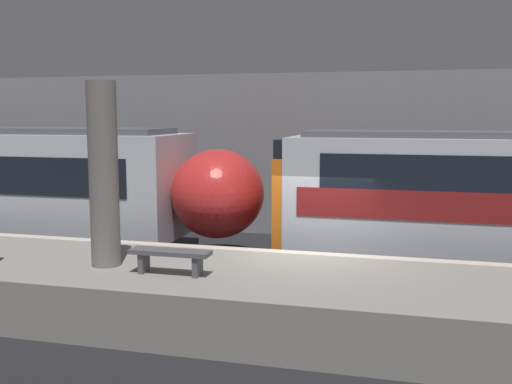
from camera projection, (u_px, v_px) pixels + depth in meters
The scene contains 5 objects.
ground_plane at pixel (309, 298), 12.80m from camera, with size 120.00×120.00×0.00m, color black.
platform at pixel (292, 300), 11.00m from camera, with size 40.00×3.62×1.02m.
station_rear_barrier at pixel (346, 156), 18.77m from camera, with size 50.00×0.15×5.21m.
support_pillar_near at pixel (104, 175), 11.32m from camera, with size 0.56×0.56×3.51m.
platform_bench at pixel (170, 256), 10.85m from camera, with size 1.50×0.40×0.45m.
Camera 1 is at (2.10, -12.27, 3.90)m, focal length 42.00 mm.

